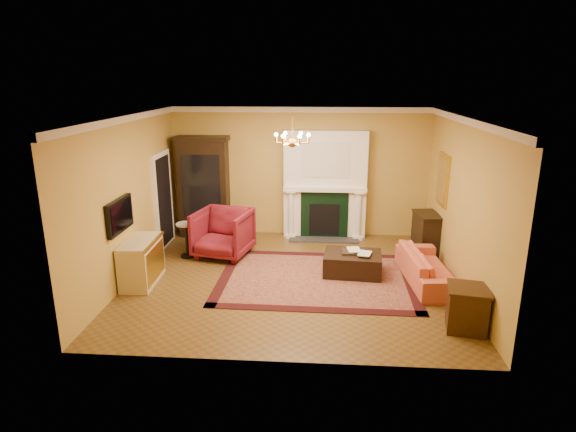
# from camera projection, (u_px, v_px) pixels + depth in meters

# --- Properties ---
(floor) EXTENTS (6.00, 5.50, 0.02)m
(floor) POSITION_uv_depth(u_px,v_px,m) (292.00, 279.00, 9.04)
(floor) COLOR brown
(floor) RESTS_ON ground
(ceiling) EXTENTS (6.00, 5.50, 0.02)m
(ceiling) POSITION_uv_depth(u_px,v_px,m) (292.00, 116.00, 8.20)
(ceiling) COLOR silver
(ceiling) RESTS_ON wall_back
(wall_back) EXTENTS (6.00, 0.02, 3.00)m
(wall_back) POSITION_uv_depth(u_px,v_px,m) (300.00, 172.00, 11.27)
(wall_back) COLOR gold
(wall_back) RESTS_ON floor
(wall_front) EXTENTS (6.00, 0.02, 3.00)m
(wall_front) POSITION_uv_depth(u_px,v_px,m) (278.00, 257.00, 5.98)
(wall_front) COLOR gold
(wall_front) RESTS_ON floor
(wall_left) EXTENTS (0.02, 5.50, 3.00)m
(wall_left) POSITION_uv_depth(u_px,v_px,m) (129.00, 199.00, 8.83)
(wall_left) COLOR gold
(wall_left) RESTS_ON floor
(wall_right) EXTENTS (0.02, 5.50, 3.00)m
(wall_right) POSITION_uv_depth(u_px,v_px,m) (463.00, 205.00, 8.42)
(wall_right) COLOR gold
(wall_right) RESTS_ON floor
(fireplace) EXTENTS (1.90, 0.70, 2.50)m
(fireplace) POSITION_uv_depth(u_px,v_px,m) (325.00, 187.00, 11.13)
(fireplace) COLOR white
(fireplace) RESTS_ON wall_back
(crown_molding) EXTENTS (6.00, 5.50, 0.12)m
(crown_molding) POSITION_uv_depth(u_px,v_px,m) (295.00, 116.00, 9.14)
(crown_molding) COLOR silver
(crown_molding) RESTS_ON ceiling
(doorway) EXTENTS (0.08, 1.05, 2.10)m
(doorway) POSITION_uv_depth(u_px,v_px,m) (163.00, 200.00, 10.58)
(doorway) COLOR white
(doorway) RESTS_ON wall_left
(tv_panel) EXTENTS (0.09, 0.95, 0.58)m
(tv_panel) POSITION_uv_depth(u_px,v_px,m) (120.00, 215.00, 8.29)
(tv_panel) COLOR black
(tv_panel) RESTS_ON wall_left
(gilt_mirror) EXTENTS (0.06, 0.76, 1.05)m
(gilt_mirror) POSITION_uv_depth(u_px,v_px,m) (443.00, 180.00, 9.72)
(gilt_mirror) COLOR gold
(gilt_mirror) RESTS_ON wall_right
(chandelier) EXTENTS (0.63, 0.55, 0.53)m
(chandelier) POSITION_uv_depth(u_px,v_px,m) (292.00, 139.00, 8.32)
(chandelier) COLOR #CA8A37
(chandelier) RESTS_ON ceiling
(oriental_rug) EXTENTS (3.69, 2.79, 0.01)m
(oriental_rug) POSITION_uv_depth(u_px,v_px,m) (316.00, 278.00, 9.03)
(oriental_rug) COLOR #480F13
(oriental_rug) RESTS_ON floor
(china_cabinet) EXTENTS (1.13, 0.53, 2.25)m
(china_cabinet) POSITION_uv_depth(u_px,v_px,m) (204.00, 189.00, 11.27)
(china_cabinet) COLOR black
(china_cabinet) RESTS_ON floor
(wingback_armchair) EXTENTS (1.26, 1.21, 1.10)m
(wingback_armchair) POSITION_uv_depth(u_px,v_px,m) (223.00, 231.00, 10.05)
(wingback_armchair) COLOR maroon
(wingback_armchair) RESTS_ON floor
(pedestal_table) EXTENTS (0.41, 0.41, 0.74)m
(pedestal_table) POSITION_uv_depth(u_px,v_px,m) (187.00, 237.00, 10.03)
(pedestal_table) COLOR black
(pedestal_table) RESTS_ON floor
(commode) EXTENTS (0.56, 1.11, 0.82)m
(commode) POSITION_uv_depth(u_px,v_px,m) (141.00, 262.00, 8.76)
(commode) COLOR beige
(commode) RESTS_ON floor
(coral_sofa) EXTENTS (0.74, 2.01, 0.77)m
(coral_sofa) POSITION_uv_depth(u_px,v_px,m) (429.00, 262.00, 8.81)
(coral_sofa) COLOR #C14A3D
(coral_sofa) RESTS_ON floor
(end_table) EXTENTS (0.65, 0.65, 0.64)m
(end_table) POSITION_uv_depth(u_px,v_px,m) (467.00, 309.00, 7.15)
(end_table) COLOR #36210E
(end_table) RESTS_ON floor
(console_table) EXTENTS (0.52, 0.80, 0.84)m
(console_table) POSITION_uv_depth(u_px,v_px,m) (426.00, 234.00, 10.27)
(console_table) COLOR black
(console_table) RESTS_ON floor
(leather_ottoman) EXTENTS (1.14, 0.87, 0.40)m
(leather_ottoman) POSITION_uv_depth(u_px,v_px,m) (352.00, 263.00, 9.20)
(leather_ottoman) COLOR black
(leather_ottoman) RESTS_ON oriental_rug
(ottoman_tray) EXTENTS (0.45, 0.35, 0.03)m
(ottoman_tray) POSITION_uv_depth(u_px,v_px,m) (353.00, 252.00, 9.19)
(ottoman_tray) COLOR black
(ottoman_tray) RESTS_ON leather_ottoman
(book_a) EXTENTS (0.24, 0.05, 0.32)m
(book_a) POSITION_uv_depth(u_px,v_px,m) (348.00, 243.00, 9.16)
(book_a) COLOR gray
(book_a) RESTS_ON ottoman_tray
(book_b) EXTENTS (0.23, 0.08, 0.32)m
(book_b) POSITION_uv_depth(u_px,v_px,m) (359.00, 246.00, 9.02)
(book_b) COLOR gray
(book_b) RESTS_ON ottoman_tray
(topiary_left) EXTENTS (0.16, 0.16, 0.44)m
(topiary_left) POSITION_uv_depth(u_px,v_px,m) (294.00, 175.00, 11.06)
(topiary_left) COLOR gray
(topiary_left) RESTS_ON fireplace
(topiary_right) EXTENTS (0.17, 0.17, 0.46)m
(topiary_right) POSITION_uv_depth(u_px,v_px,m) (348.00, 176.00, 10.98)
(topiary_right) COLOR gray
(topiary_right) RESTS_ON fireplace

